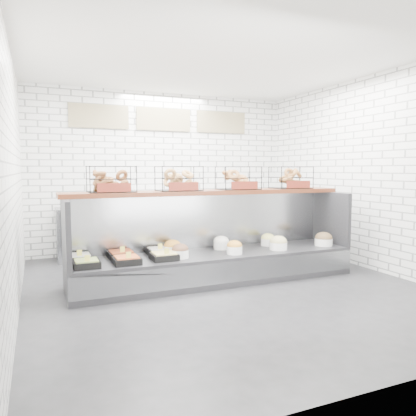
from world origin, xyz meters
name	(u,v)px	position (x,y,z in m)	size (l,w,h in m)	color
ground	(225,286)	(0.00, 0.00, 0.00)	(5.50, 5.50, 0.00)	black
room_shell	(207,134)	(0.00, 0.60, 2.06)	(5.02, 5.51, 3.01)	white
display_case	(213,257)	(-0.02, 0.34, 0.33)	(4.00, 0.90, 1.20)	black
bagel_shelf	(210,182)	(0.00, 0.52, 1.38)	(4.10, 0.50, 0.40)	#431B0E
prep_counter	(169,227)	(0.00, 2.43, 0.47)	(4.00, 0.60, 1.20)	#93969B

